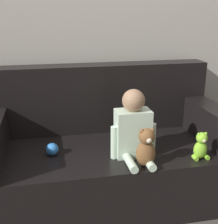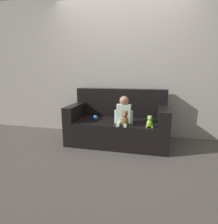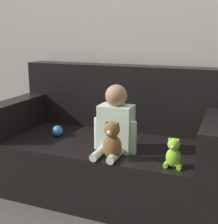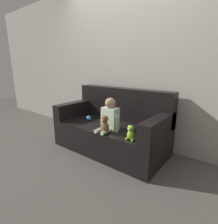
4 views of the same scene
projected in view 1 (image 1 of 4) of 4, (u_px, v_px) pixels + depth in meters
name	position (u px, v px, depth m)	size (l,w,h in m)	color
ground_plane	(107.00, 195.00, 2.27)	(12.00, 12.00, 0.00)	#4C4742
wall_back	(94.00, 7.00, 2.31)	(8.00, 0.05, 2.60)	#ADA89E
couch	(105.00, 152.00, 2.23)	(1.64, 0.82, 0.91)	black
person_baby	(133.00, 129.00, 1.94)	(0.29, 0.32, 0.43)	silver
teddy_bear_brown	(146.00, 148.00, 1.83)	(0.12, 0.11, 0.24)	brown
plush_toy_side	(201.00, 146.00, 1.93)	(0.10, 0.08, 0.18)	#8CD133
toy_ball	(52.00, 149.00, 1.99)	(0.08, 0.08, 0.08)	#337FDB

